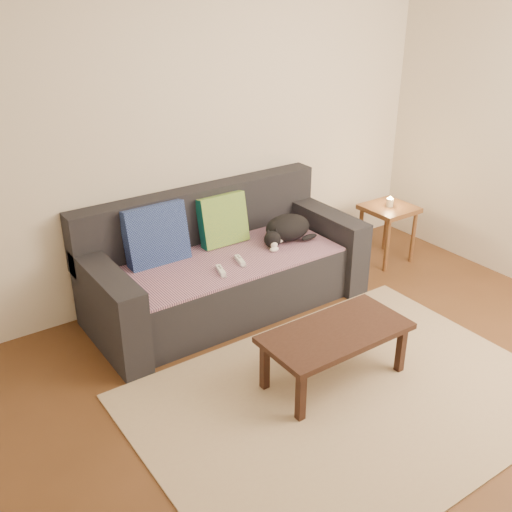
# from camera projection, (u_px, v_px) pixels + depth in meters

# --- Properties ---
(ground) EXTENTS (4.50, 4.50, 0.00)m
(ground) POSITION_uv_depth(u_px,v_px,m) (364.00, 413.00, 3.55)
(ground) COLOR brown
(ground) RESTS_ON ground
(back_wall) EXTENTS (4.50, 0.04, 2.60)m
(back_wall) POSITION_uv_depth(u_px,v_px,m) (190.00, 129.00, 4.47)
(back_wall) COLOR beige
(back_wall) RESTS_ON ground
(sofa) EXTENTS (2.10, 0.94, 0.87)m
(sofa) POSITION_uv_depth(u_px,v_px,m) (223.00, 269.00, 4.58)
(sofa) COLOR #232328
(sofa) RESTS_ON ground
(throw_blanket) EXTENTS (1.66, 0.74, 0.02)m
(throw_blanket) POSITION_uv_depth(u_px,v_px,m) (229.00, 259.00, 4.46)
(throw_blanket) COLOR #3A2647
(throw_blanket) RESTS_ON sofa
(cushion_navy) EXTENTS (0.47, 0.20, 0.48)m
(cushion_navy) POSITION_uv_depth(u_px,v_px,m) (156.00, 237.00, 4.33)
(cushion_navy) COLOR #131D51
(cushion_navy) RESTS_ON throw_blanket
(cushion_green) EXTENTS (0.39, 0.17, 0.40)m
(cushion_green) POSITION_uv_depth(u_px,v_px,m) (223.00, 220.00, 4.63)
(cushion_green) COLOR #0D5747
(cushion_green) RESTS_ON throw_blanket
(cat) EXTENTS (0.50, 0.38, 0.20)m
(cat) POSITION_uv_depth(u_px,v_px,m) (286.00, 229.00, 4.71)
(cat) COLOR black
(cat) RESTS_ON throw_blanket
(wii_remote_a) EXTENTS (0.08, 0.15, 0.03)m
(wii_remote_a) POSITION_uv_depth(u_px,v_px,m) (221.00, 271.00, 4.23)
(wii_remote_a) COLOR white
(wii_remote_a) RESTS_ON throw_blanket
(wii_remote_b) EXTENTS (0.07, 0.15, 0.03)m
(wii_remote_b) POSITION_uv_depth(u_px,v_px,m) (240.00, 260.00, 4.38)
(wii_remote_b) COLOR white
(wii_remote_b) RESTS_ON throw_blanket
(side_table) EXTENTS (0.41, 0.41, 0.51)m
(side_table) POSITION_uv_depth(u_px,v_px,m) (388.00, 216.00, 5.26)
(side_table) COLOR brown
(side_table) RESTS_ON ground
(candle) EXTENTS (0.06, 0.06, 0.09)m
(candle) POSITION_uv_depth(u_px,v_px,m) (390.00, 202.00, 5.20)
(candle) COLOR beige
(candle) RESTS_ON side_table
(rug) EXTENTS (2.50, 1.80, 0.01)m
(rug) POSITION_uv_depth(u_px,v_px,m) (347.00, 399.00, 3.66)
(rug) COLOR tan
(rug) RESTS_ON ground
(coffee_table) EXTENTS (0.94, 0.47, 0.37)m
(coffee_table) POSITION_uv_depth(u_px,v_px,m) (336.00, 337.00, 3.70)
(coffee_table) COLOR black
(coffee_table) RESTS_ON rug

